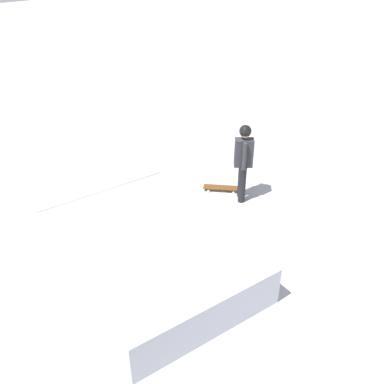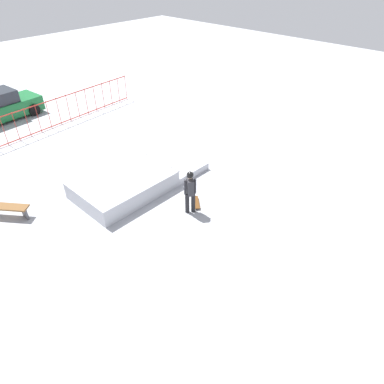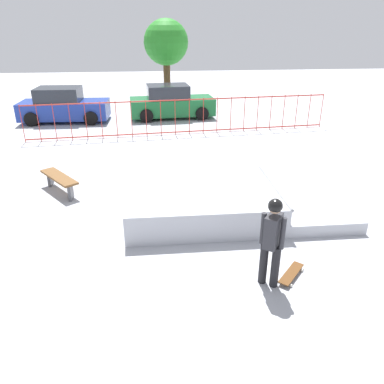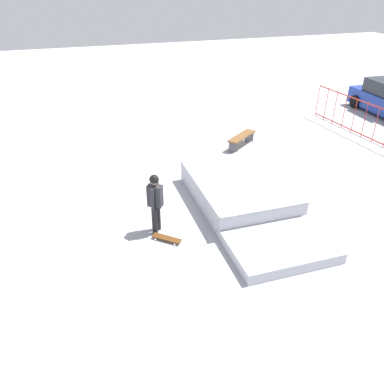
# 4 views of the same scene
# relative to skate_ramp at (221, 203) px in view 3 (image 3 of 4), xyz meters

# --- Properties ---
(ground_plane) EXTENTS (60.00, 60.00, 0.00)m
(ground_plane) POSITION_rel_skate_ramp_xyz_m (-0.37, 0.12, -0.32)
(ground_plane) COLOR #A8AAB2
(skate_ramp) EXTENTS (5.41, 2.63, 0.74)m
(skate_ramp) POSITION_rel_skate_ramp_xyz_m (0.00, 0.00, 0.00)
(skate_ramp) COLOR #B0B3BB
(skate_ramp) RESTS_ON ground
(skater) EXTENTS (0.40, 0.44, 1.73)m
(skater) POSITION_rel_skate_ramp_xyz_m (0.40, -2.77, 0.69)
(skater) COLOR black
(skater) RESTS_ON ground
(skateboard) EXTENTS (0.68, 0.73, 0.09)m
(skateboard) POSITION_rel_skate_ramp_xyz_m (0.89, -2.62, -0.24)
(skateboard) COLOR #593314
(skateboard) RESTS_ON ground
(perimeter_fence) EXTENTS (12.74, 1.18, 1.50)m
(perimeter_fence) POSITION_rel_skate_ramp_xyz_m (-0.37, 7.45, 0.45)
(perimeter_fence) COLOR #B22D23
(perimeter_fence) RESTS_ON ground
(park_bench) EXTENTS (1.28, 1.52, 0.48)m
(park_bench) POSITION_rel_skate_ramp_xyz_m (-4.27, 1.82, 0.04)
(park_bench) COLOR brown
(park_bench) RESTS_ON ground
(parked_car_blue) EXTENTS (4.15, 2.02, 1.60)m
(parked_car_blue) POSITION_rel_skate_ramp_xyz_m (-5.85, 10.31, 0.41)
(parked_car_blue) COLOR #1E3899
(parked_car_blue) RESTS_ON ground
(parked_car_green) EXTENTS (4.23, 2.19, 1.60)m
(parked_car_green) POSITION_rel_skate_ramp_xyz_m (-0.68, 10.58, 0.41)
(parked_car_green) COLOR #196B33
(parked_car_green) RESTS_ON ground
(distant_tree) EXTENTS (2.44, 2.44, 4.60)m
(distant_tree) POSITION_rel_skate_ramp_xyz_m (-0.73, 13.83, 3.02)
(distant_tree) COLOR brown
(distant_tree) RESTS_ON ground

